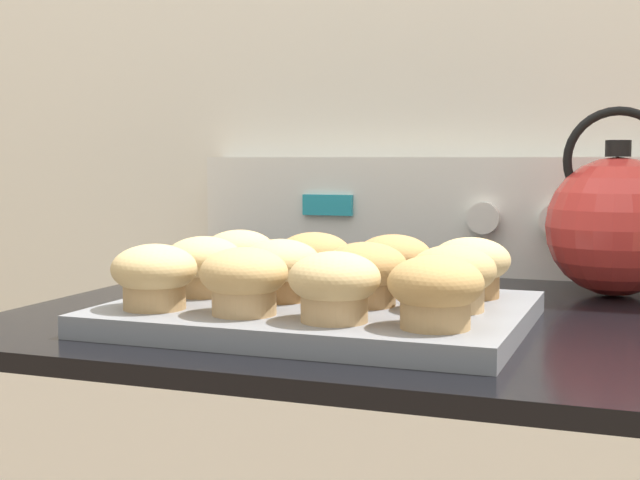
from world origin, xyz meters
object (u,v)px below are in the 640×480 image
Objects in this scene: muffin_r0_c0 at (154,275)px; muffin_r2_c3 at (471,266)px; muffin_r0_c1 at (244,279)px; muffin_r2_c1 at (314,259)px; muffin_r1_c1 at (280,268)px; muffin_r2_c2 at (393,262)px; muffin_pan at (321,313)px; muffin_r0_c3 at (435,290)px; tea_kettle at (617,224)px; muffin_r0_c2 at (334,285)px; muffin_r2_c0 at (239,256)px; muffin_r1_c2 at (365,272)px; muffin_r1_c0 at (204,264)px; muffin_r1_c3 at (453,276)px.

muffin_r0_c0 is 1.00× the size of muffin_r2_c3.
muffin_r2_c1 is at bearing 89.67° from muffin_r0_c1.
muffin_r0_c0 and muffin_r1_c1 have the same top height.
muffin_r2_c3 is at bearing -3.77° from muffin_r2_c2.
muffin_r2_c3 is (0.18, -0.00, 0.00)m from muffin_r2_c1.
muffin_r0_c0 is (-0.14, -0.09, 0.04)m from muffin_pan.
muffin_r1_c1 is (-0.04, -0.00, 0.04)m from muffin_pan.
tea_kettle is (0.13, 0.40, 0.03)m from muffin_r0_c3.
muffin_r2_c3 is at bearing 91.59° from muffin_r0_c3.
muffin_r0_c3 is 0.26m from muffin_r2_c1.
muffin_r0_c1 is at bearing -116.67° from muffin_r2_c2.
muffin_r0_c2 is 1.00× the size of muffin_r2_c0.
muffin_r1_c2 is 0.09m from muffin_r2_c2.
muffin_r1_c0 is at bearing -88.93° from muffin_r2_c0.
muffin_pan is 4.88× the size of muffin_r0_c0.
muffin_r2_c2 is at bearing 132.07° from muffin_r1_c3.
muffin_r1_c2 is 1.00× the size of muffin_r2_c3.
muffin_r1_c0 is 0.28m from muffin_r2_c3.
muffin_pan is 4.88× the size of muffin_r1_c1.
muffin_pan is at bearing -146.55° from muffin_r2_c3.
muffin_r0_c3 is at bearing -19.10° from muffin_r1_c0.
muffin_pan is 0.06m from muffin_r1_c2.
muffin_r0_c1 and muffin_r0_c2 have the same top height.
muffin_r2_c1 and muffin_r2_c2 have the same top height.
muffin_r1_c0 is at bearing 87.21° from muffin_r0_c0.
muffin_r2_c0 is at bearing 146.01° from muffin_pan.
muffin_r1_c1 is at bearing 134.51° from muffin_r0_c2.
muffin_pan is at bearing 63.99° from muffin_r0_c1.
muffin_r1_c1 is 0.13m from muffin_r2_c2.
muffin_r0_c2 and muffin_r2_c2 have the same top height.
muffin_r0_c2 is at bearing -119.27° from tea_kettle.
tea_kettle is at bearing 60.73° from muffin_r0_c2.
muffin_r1_c1 and muffin_r1_c2 have the same top height.
muffin_r2_c1 is (0.09, 0.09, 0.00)m from muffin_r1_c0.
muffin_r1_c3 is at bearing -0.10° from muffin_r1_c2.
muffin_r1_c3 is at bearing -0.16° from muffin_r1_c1.
muffin_r1_c1 and muffin_r1_c3 have the same top height.
tea_kettle is at bearing 57.64° from muffin_r2_c3.
muffin_r0_c0 is at bearing -135.97° from tea_kettle.
muffin_r0_c2 is (0.05, -0.09, 0.04)m from muffin_pan.
muffin_r1_c2 is at bearing -0.22° from muffin_r1_c1.
muffin_r0_c2 is 0.46m from tea_kettle.
muffin_r1_c0 reaches higher than muffin_pan.
muffin_r0_c1 is 0.50m from tea_kettle.
tea_kettle is (0.31, 0.21, 0.03)m from muffin_r2_c1.
muffin_r0_c1 is 1.00× the size of muffin_r0_c3.
tea_kettle is at bearing 71.67° from muffin_r0_c3.
muffin_r0_c3 is at bearing -1.22° from muffin_r0_c1.
muffin_pan is at bearing 0.17° from muffin_r1_c1.
muffin_r0_c1 is 0.18m from muffin_r0_c3.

